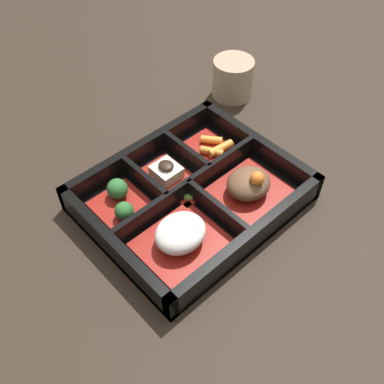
# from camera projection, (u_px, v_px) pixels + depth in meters

# --- Properties ---
(ground_plane) EXTENTS (3.00, 3.00, 0.00)m
(ground_plane) POSITION_uv_depth(u_px,v_px,m) (192.00, 203.00, 0.68)
(ground_plane) COLOR black
(bento_base) EXTENTS (0.30, 0.25, 0.01)m
(bento_base) POSITION_uv_depth(u_px,v_px,m) (192.00, 201.00, 0.68)
(bento_base) COLOR black
(bento_base) RESTS_ON ground_plane
(bento_rim) EXTENTS (0.30, 0.25, 0.05)m
(bento_rim) POSITION_uv_depth(u_px,v_px,m) (191.00, 192.00, 0.67)
(bento_rim) COLOR black
(bento_rim) RESTS_ON ground_plane
(bowl_stew) EXTENTS (0.11, 0.10, 0.06)m
(bowl_stew) POSITION_uv_depth(u_px,v_px,m) (248.00, 186.00, 0.67)
(bowl_stew) COLOR maroon
(bowl_stew) RESTS_ON bento_base
(bowl_rice) EXTENTS (0.11, 0.10, 0.05)m
(bowl_rice) POSITION_uv_depth(u_px,v_px,m) (180.00, 235.00, 0.60)
(bowl_rice) COLOR maroon
(bowl_rice) RESTS_ON bento_base
(bowl_carrots) EXTENTS (0.07, 0.08, 0.02)m
(bowl_carrots) POSITION_uv_depth(u_px,v_px,m) (211.00, 149.00, 0.74)
(bowl_carrots) COLOR maroon
(bowl_carrots) RESTS_ON bento_base
(bowl_tofu) EXTENTS (0.06, 0.08, 0.03)m
(bowl_tofu) POSITION_uv_depth(u_px,v_px,m) (168.00, 173.00, 0.70)
(bowl_tofu) COLOR maroon
(bowl_tofu) RESTS_ON bento_base
(bowl_greens) EXTENTS (0.07, 0.08, 0.04)m
(bowl_greens) POSITION_uv_depth(u_px,v_px,m) (119.00, 197.00, 0.66)
(bowl_greens) COLOR maroon
(bowl_greens) RESTS_ON bento_base
(bowl_pickles) EXTENTS (0.04, 0.04, 0.01)m
(bowl_pickles) POSITION_uv_depth(u_px,v_px,m) (189.00, 193.00, 0.68)
(bowl_pickles) COLOR maroon
(bowl_pickles) RESTS_ON bento_base
(tea_cup) EXTENTS (0.08, 0.08, 0.07)m
(tea_cup) POSITION_uv_depth(u_px,v_px,m) (233.00, 78.00, 0.83)
(tea_cup) COLOR gray
(tea_cup) RESTS_ON ground_plane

